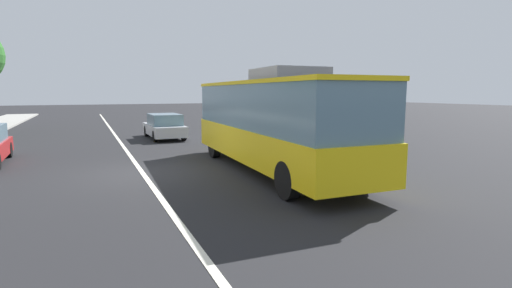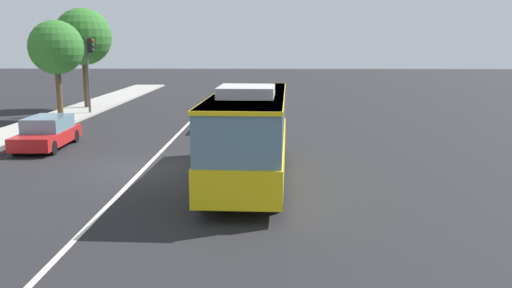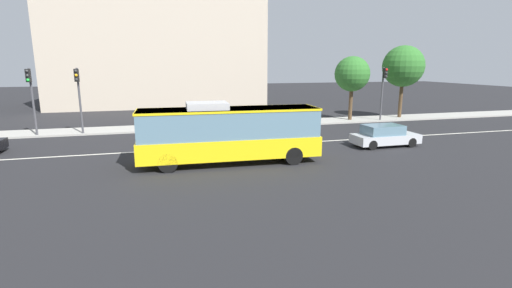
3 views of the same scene
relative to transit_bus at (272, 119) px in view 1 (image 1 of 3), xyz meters
name	(u,v)px [view 1 (image 1 of 3)]	position (x,y,z in m)	size (l,w,h in m)	color
ground_plane	(142,173)	(1.56, 4.18, -1.81)	(160.00, 160.00, 0.00)	black
lane_centre_line	(142,172)	(1.56, 4.18, -1.80)	(76.00, 0.16, 0.01)	silver
transit_bus	(272,119)	(0.00, 0.00, 0.00)	(10.09, 2.89, 3.46)	yellow
sedan_silver	(164,126)	(11.03, 1.61, -1.09)	(4.52, 1.85, 1.46)	#B7BABF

